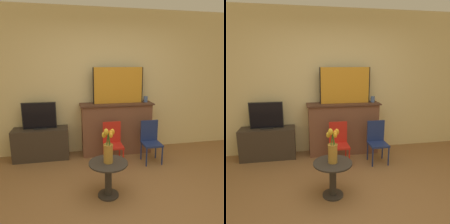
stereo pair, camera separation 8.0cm
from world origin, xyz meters
TOP-DOWN VIEW (x-y plane):
  - ground_plane at (0.00, 0.00)m, footprint 14.00×14.00m
  - wall_back at (0.00, 2.13)m, footprint 8.00×0.06m
  - fireplace_mantel at (0.17, 1.92)m, footprint 1.37×0.40m
  - painting at (0.20, 1.93)m, footprint 0.95×0.03m
  - mantel_candle at (0.74, 1.92)m, footprint 0.08×0.08m
  - tv_stand at (-1.24, 1.90)m, footprint 0.97×0.36m
  - tv_monitor at (-1.24, 1.90)m, footprint 0.59×0.12m
  - chair_red at (-0.00, 1.46)m, footprint 0.32×0.32m
  - chair_blue at (0.68, 1.42)m, footprint 0.32×0.32m
  - side_table at (-0.25, 0.52)m, footprint 0.50×0.50m
  - vase_tulips at (-0.25, 0.51)m, footprint 0.16×0.18m

SIDE VIEW (x-z plane):
  - ground_plane at x=0.00m, z-range 0.00..0.00m
  - tv_stand at x=-1.24m, z-range 0.00..0.57m
  - side_table at x=-0.25m, z-range 0.07..0.55m
  - chair_red at x=0.00m, z-range 0.04..0.77m
  - chair_blue at x=0.68m, z-range 0.04..0.77m
  - fireplace_mantel at x=0.17m, z-range 0.01..1.00m
  - vase_tulips at x=-0.25m, z-range 0.44..0.91m
  - tv_monitor at x=-1.24m, z-range 0.56..1.04m
  - mantel_candle at x=0.74m, z-range 0.98..1.10m
  - painting at x=0.20m, z-range 0.98..1.65m
  - wall_back at x=0.00m, z-range 0.00..2.70m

